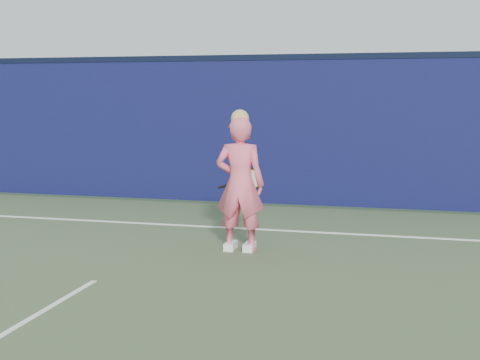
# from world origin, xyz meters

# --- Properties ---
(ground) EXTENTS (80.00, 80.00, 0.00)m
(ground) POSITION_xyz_m (0.00, 0.00, 0.00)
(ground) COLOR #31442A
(ground) RESTS_ON ground
(backstop_wall) EXTENTS (24.00, 0.40, 2.50)m
(backstop_wall) POSITION_xyz_m (0.00, 6.50, 1.25)
(backstop_wall) COLOR #0E103E
(backstop_wall) RESTS_ON ground
(wall_cap) EXTENTS (24.00, 0.42, 0.10)m
(wall_cap) POSITION_xyz_m (0.00, 6.50, 2.55)
(wall_cap) COLOR black
(wall_cap) RESTS_ON backstop_wall
(player) EXTENTS (0.62, 0.41, 1.74)m
(player) POSITION_xyz_m (1.11, 2.73, 0.84)
(player) COLOR #F45E78
(player) RESTS_ON ground
(racket) EXTENTS (0.59, 0.16, 0.31)m
(racket) POSITION_xyz_m (1.10, 3.18, 0.82)
(racket) COLOR black
(racket) RESTS_ON ground
(court_lines) EXTENTS (11.00, 12.04, 0.01)m
(court_lines) POSITION_xyz_m (0.00, -0.33, 0.01)
(court_lines) COLOR white
(court_lines) RESTS_ON court_surface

